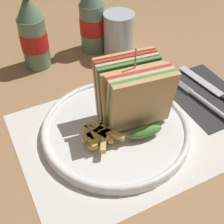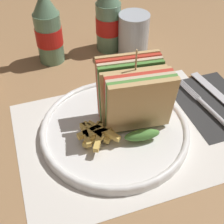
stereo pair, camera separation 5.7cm
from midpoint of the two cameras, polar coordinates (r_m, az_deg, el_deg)
ground_plane at (r=0.59m, az=2.58°, el=-4.13°), size 4.00×4.00×0.00m
placemat at (r=0.59m, az=5.30°, el=-4.27°), size 0.40×0.30×0.00m
plate_main at (r=0.58m, az=3.47°, el=-3.57°), size 0.28×0.28×0.02m
club_sandwich at (r=0.55m, az=7.02°, el=2.67°), size 0.12×0.12×0.15m
fries_pile at (r=0.55m, az=0.25°, el=-3.97°), size 0.09×0.07×0.02m
napkin at (r=0.69m, az=20.39°, el=1.29°), size 0.14×0.19×0.00m
fork at (r=0.66m, az=19.81°, el=0.37°), size 0.03×0.18×0.01m
coke_bottle_near at (r=0.74m, az=-9.43°, el=14.71°), size 0.06×0.06×0.19m
coke_bottle_far at (r=0.78m, az=1.50°, el=16.76°), size 0.06×0.06×0.19m
glass_near at (r=0.78m, az=6.08°, el=13.26°), size 0.07×0.07×0.11m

